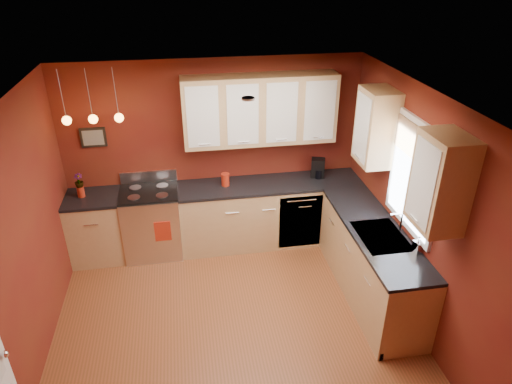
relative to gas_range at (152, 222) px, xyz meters
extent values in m
plane|color=brown|center=(0.92, -1.80, -0.48)|extent=(4.20, 4.20, 0.00)
cube|color=silver|center=(0.92, -1.80, 2.12)|extent=(4.00, 4.20, 0.02)
cube|color=maroon|center=(0.92, 0.30, 0.82)|extent=(4.00, 0.02, 2.60)
cube|color=maroon|center=(-1.08, -1.80, 0.82)|extent=(0.02, 4.20, 2.60)
cube|color=maroon|center=(2.92, -1.80, 0.82)|extent=(0.02, 4.20, 2.60)
cube|color=tan|center=(-0.73, 0.00, -0.03)|extent=(0.70, 0.60, 0.90)
cube|color=tan|center=(1.65, 0.00, -0.03)|extent=(2.54, 0.60, 0.90)
cube|color=tan|center=(2.62, -1.35, -0.03)|extent=(0.60, 2.10, 0.90)
cube|color=black|center=(-0.73, 0.00, 0.44)|extent=(0.70, 0.62, 0.04)
cube|color=black|center=(1.65, 0.00, 0.44)|extent=(2.54, 0.62, 0.04)
cube|color=black|center=(2.62, -1.35, 0.44)|extent=(0.62, 2.10, 0.04)
cube|color=silver|center=(0.00, 0.00, -0.02)|extent=(0.76, 0.64, 0.92)
cube|color=black|center=(0.00, -0.30, 0.00)|extent=(0.55, 0.02, 0.32)
cylinder|color=silver|center=(0.00, -0.31, 0.24)|extent=(0.60, 0.02, 0.02)
cube|color=black|center=(0.00, 0.00, 0.45)|extent=(0.76, 0.60, 0.03)
cylinder|color=gray|center=(-0.18, -0.14, 0.47)|extent=(0.16, 0.16, 0.01)
cylinder|color=gray|center=(0.18, -0.14, 0.47)|extent=(0.16, 0.16, 0.01)
cylinder|color=gray|center=(-0.18, 0.14, 0.47)|extent=(0.16, 0.16, 0.01)
cylinder|color=gray|center=(0.18, 0.14, 0.47)|extent=(0.16, 0.16, 0.01)
cube|color=silver|center=(0.00, 0.30, 0.55)|extent=(0.76, 0.04, 0.16)
cube|color=silver|center=(2.02, -0.29, -0.03)|extent=(0.60, 0.02, 0.80)
cube|color=gray|center=(2.62, -1.50, 0.43)|extent=(0.50, 0.70, 0.05)
cube|color=black|center=(2.62, -1.33, 0.42)|extent=(0.42, 0.30, 0.02)
cube|color=black|center=(2.62, -1.67, 0.42)|extent=(0.42, 0.30, 0.02)
cylinder|color=white|center=(2.84, -1.50, 0.60)|extent=(0.02, 0.02, 0.28)
cylinder|color=white|center=(2.77, -1.50, 0.73)|extent=(0.16, 0.02, 0.02)
cube|color=white|center=(2.90, -1.50, 1.17)|extent=(0.04, 1.02, 1.22)
cube|color=white|center=(2.89, -1.50, 1.17)|extent=(0.01, 0.90, 1.10)
cube|color=#9D764E|center=(2.87, -1.50, 1.54)|extent=(0.02, 0.96, 0.36)
sphere|color=white|center=(-0.99, -2.67, 0.52)|extent=(0.06, 0.06, 0.06)
cube|color=tan|center=(1.52, 0.12, 1.47)|extent=(2.00, 0.35, 0.90)
cube|color=tan|center=(2.75, -1.48, 1.47)|extent=(0.35, 1.95, 0.90)
cube|color=black|center=(-0.63, 0.28, 1.17)|extent=(0.32, 0.03, 0.26)
cylinder|color=gray|center=(-0.83, -0.05, 1.82)|extent=(0.01, 0.01, 0.60)
sphere|color=#FFA53F|center=(-0.83, -0.05, 1.52)|extent=(0.11, 0.11, 0.11)
cylinder|color=gray|center=(-0.53, -0.05, 1.82)|extent=(0.01, 0.01, 0.60)
sphere|color=#FFA53F|center=(-0.53, -0.05, 1.52)|extent=(0.11, 0.11, 0.11)
cylinder|color=gray|center=(-0.23, -0.05, 1.82)|extent=(0.01, 0.01, 0.60)
sphere|color=#FFA53F|center=(-0.23, -0.05, 1.52)|extent=(0.11, 0.11, 0.11)
cylinder|color=#A72512|center=(1.03, 0.03, 0.54)|extent=(0.11, 0.11, 0.16)
cylinder|color=#A72512|center=(1.03, 0.03, 0.63)|extent=(0.12, 0.12, 0.02)
cylinder|color=#A72512|center=(-0.85, 0.02, 0.53)|extent=(0.09, 0.09, 0.15)
imported|color=#A72512|center=(-0.85, 0.02, 0.68)|extent=(0.12, 0.12, 0.20)
cube|color=black|center=(2.34, 0.09, 0.59)|extent=(0.22, 0.20, 0.27)
cylinder|color=black|center=(2.34, 0.04, 0.52)|extent=(0.13, 0.13, 0.12)
imported|color=white|center=(2.87, -1.85, 0.56)|extent=(0.11, 0.12, 0.20)
cube|color=#A72512|center=(0.15, -0.33, 0.04)|extent=(0.21, 0.01, 0.29)
camera|label=1|loc=(0.51, -5.50, 3.30)|focal=32.00mm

